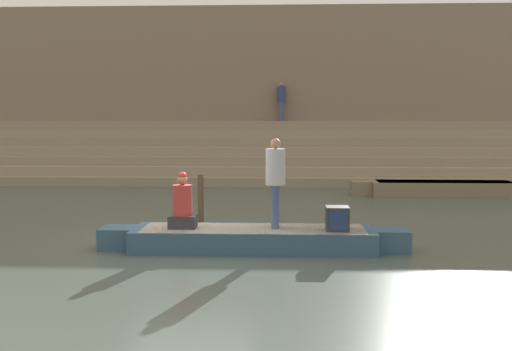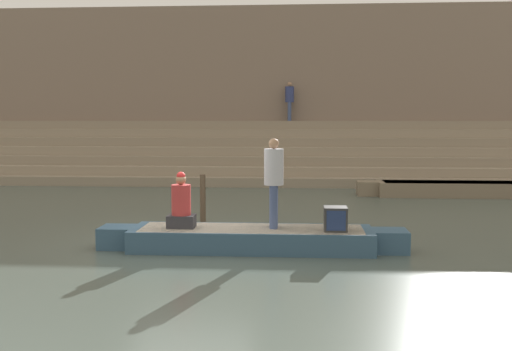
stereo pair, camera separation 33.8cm
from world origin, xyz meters
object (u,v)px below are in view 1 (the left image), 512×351
rowboat_main (253,238)px  mooring_post (201,199)px  person_standing (275,177)px  person_on_steps (281,99)px  moored_boat_shore (444,188)px  person_rowing (183,206)px  tv_set (337,218)px

rowboat_main → mooring_post: (-1.39, 2.81, 0.37)m
rowboat_main → person_standing: (0.42, 0.07, 1.18)m
rowboat_main → person_on_steps: (0.50, 14.26, 3.13)m
person_on_steps → rowboat_main: bearing=-166.8°
moored_boat_shore → mooring_post: (-7.24, -5.59, 0.34)m
moored_boat_shore → person_rowing: bearing=-129.8°
person_standing → tv_set: person_standing is taller
tv_set → person_on_steps: size_ratio=0.28×
tv_set → person_rowing: bearing=-179.8°
mooring_post → moored_boat_shore: bearing=37.7°
tv_set → moored_boat_shore: 9.57m
rowboat_main → person_on_steps: bearing=89.3°
person_on_steps → person_rowing: bearing=-172.2°
mooring_post → tv_set: bearing=-44.9°
moored_boat_shore → person_standing: bearing=-122.4°
moored_boat_shore → mooring_post: size_ratio=5.16×
person_rowing → rowboat_main: bearing=10.8°
person_standing → person_rowing: size_ratio=1.59×
person_rowing → person_on_steps: size_ratio=0.66×
person_rowing → mooring_post: size_ratio=0.92×
person_rowing → tv_set: person_rowing is taller
person_standing → tv_set: 1.41m
tv_set → mooring_post: mooring_post is taller
tv_set → moored_boat_shore: bearing=66.4°
person_rowing → person_standing: bearing=13.0°
person_standing → tv_set: bearing=2.4°
person_standing → mooring_post: 3.38m
rowboat_main → moored_boat_shore: 10.23m
moored_boat_shore → person_on_steps: (-5.35, 5.86, 3.10)m
rowboat_main → person_rowing: bearing=-177.9°
mooring_post → person_on_steps: person_on_steps is taller
person_rowing → mooring_post: (-0.04, 2.82, -0.25)m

